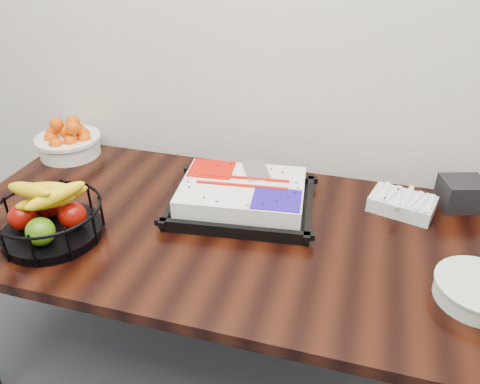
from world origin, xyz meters
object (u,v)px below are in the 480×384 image
(table, at_px, (217,244))
(tangerine_bowl, at_px, (68,139))
(plate_stack, at_px, (478,291))
(fruit_basket, at_px, (49,217))
(napkin_box, at_px, (462,193))
(cake_tray, at_px, (242,196))

(table, distance_m, tangerine_bowl, 0.86)
(table, height_order, plate_stack, plate_stack)
(fruit_basket, relative_size, plate_stack, 1.43)
(tangerine_bowl, distance_m, napkin_box, 1.58)
(plate_stack, bearing_deg, napkin_box, 89.32)
(tangerine_bowl, height_order, napkin_box, tangerine_bowl)
(fruit_basket, bearing_deg, table, 23.32)
(tangerine_bowl, xyz_separation_m, napkin_box, (1.58, 0.02, -0.02))
(cake_tray, relative_size, tangerine_bowl, 1.95)
(fruit_basket, xyz_separation_m, napkin_box, (1.29, 0.56, -0.02))
(cake_tray, height_order, napkin_box, napkin_box)
(table, xyz_separation_m, cake_tray, (0.06, 0.13, 0.13))
(table, xyz_separation_m, napkin_box, (0.80, 0.35, 0.14))
(table, bearing_deg, fruit_basket, -156.68)
(table, distance_m, cake_tray, 0.19)
(cake_tray, relative_size, napkin_box, 3.66)
(plate_stack, bearing_deg, table, 169.91)
(tangerine_bowl, bearing_deg, napkin_box, 0.81)
(table, bearing_deg, napkin_box, 23.63)
(cake_tray, bearing_deg, napkin_box, 16.59)
(cake_tray, relative_size, plate_stack, 2.26)
(fruit_basket, relative_size, napkin_box, 2.32)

